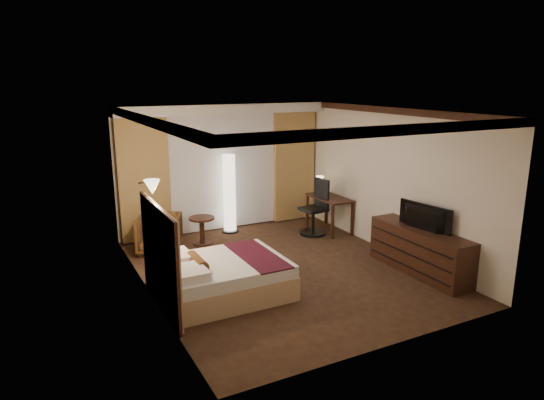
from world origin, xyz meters
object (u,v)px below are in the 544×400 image
side_table (202,231)px  office_chair (313,207)px  bed (224,278)px  dresser (420,251)px  floor_lamp (229,194)px  television (421,212)px  armchair (159,232)px  desk (329,214)px

side_table → office_chair: (2.29, -0.46, 0.31)m
bed → dresser: dresser is taller
floor_lamp → television: (1.95, -3.56, 0.22)m
armchair → floor_lamp: (1.66, 0.56, 0.45)m
armchair → dresser: (3.64, -2.99, -0.01)m
side_table → office_chair: 2.36m
desk → armchair: bearing=174.5°
floor_lamp → desk: size_ratio=1.55×
office_chair → television: 2.68m
floor_lamp → office_chair: (1.49, -0.96, -0.25)m
floor_lamp → office_chair: size_ratio=1.43×
bed → armchair: size_ratio=2.34×
side_table → dresser: size_ratio=0.28×
bed → floor_lamp: size_ratio=1.10×
bed → desk: 3.77m
dresser → floor_lamp: bearing=119.0°
bed → dresser: size_ratio=0.94×
armchair → television: television is taller
armchair → television: (3.61, -2.99, 0.67)m
armchair → desk: (3.59, -0.35, -0.02)m
floor_lamp → office_chair: bearing=-32.8°
bed → side_table: 2.42m
dresser → television: bearing=180.0°
floor_lamp → side_table: bearing=-148.1°
dresser → armchair: bearing=140.5°
television → floor_lamp: bearing=20.4°
dresser → television: (-0.03, 0.00, 0.68)m
armchair → bed: bearing=-56.1°
desk → dresser: dresser is taller
floor_lamp → bed: bearing=-114.2°
television → desk: bearing=-7.8°
office_chair → dresser: office_chair is taller
dresser → side_table: bearing=132.2°
floor_lamp → office_chair: 1.79m
armchair → side_table: armchair is taller
office_chair → side_table: bearing=162.3°
armchair → side_table: (0.86, 0.06, -0.12)m
floor_lamp → dresser: floor_lamp is taller
television → bed: bearing=69.7°
dresser → television: television is taller
armchair → dresser: size_ratio=0.40×
dresser → bed: bearing=168.1°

